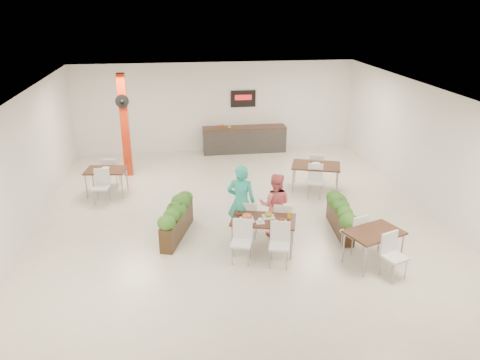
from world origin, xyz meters
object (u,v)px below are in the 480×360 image
(red_column, at_px, (125,125))
(planter_right, at_px, (341,213))
(diner_woman, at_px, (275,205))
(diner_man, at_px, (241,202))
(side_table_c, at_px, (374,237))
(side_table_b, at_px, (316,168))
(main_table, at_px, (263,224))
(service_counter, at_px, (244,139))
(planter_left, at_px, (177,217))
(side_table_a, at_px, (106,174))

(red_column, bearing_deg, planter_right, -41.32)
(diner_woman, bearing_deg, red_column, -34.53)
(diner_man, xyz_separation_m, side_table_c, (2.57, -1.55, -0.28))
(diner_man, distance_m, side_table_b, 3.72)
(red_column, height_order, main_table, red_column)
(service_counter, bearing_deg, planter_right, -78.48)
(red_column, bearing_deg, main_table, -57.87)
(planter_left, distance_m, side_table_b, 4.73)
(diner_woman, distance_m, side_table_b, 3.21)
(red_column, xyz_separation_m, side_table_a, (-0.48, -1.54, -1.02))
(main_table, bearing_deg, side_table_b, 56.41)
(service_counter, height_order, planter_right, service_counter)
(diner_woman, xyz_separation_m, planter_right, (1.60, -0.04, -0.29))
(diner_man, bearing_deg, red_column, -41.04)
(planter_left, bearing_deg, service_counter, 67.92)
(red_column, relative_size, diner_man, 1.78)
(service_counter, relative_size, planter_right, 1.73)
(side_table_a, bearing_deg, diner_man, -34.83)
(planter_left, height_order, side_table_c, planter_left)
(red_column, relative_size, side_table_c, 1.92)
(red_column, relative_size, planter_right, 1.84)
(side_table_c, bearing_deg, side_table_b, 68.99)
(diner_woman, relative_size, side_table_a, 0.93)
(planter_left, relative_size, side_table_b, 1.07)
(side_table_c, bearing_deg, main_table, 136.82)
(planter_left, bearing_deg, side_table_b, 30.60)
(service_counter, height_order, planter_left, service_counter)
(side_table_b, bearing_deg, side_table_c, -71.42)
(main_table, distance_m, planter_left, 2.08)
(diner_woman, height_order, side_table_b, diner_woman)
(diner_man, relative_size, side_table_a, 1.08)
(red_column, bearing_deg, diner_man, -57.69)
(red_column, distance_m, side_table_c, 8.36)
(red_column, bearing_deg, side_table_c, -48.37)
(service_counter, height_order, main_table, service_counter)
(side_table_b, bearing_deg, diner_man, -115.41)
(side_table_a, height_order, side_table_b, same)
(main_table, distance_m, side_table_a, 5.35)
(service_counter, bearing_deg, side_table_b, -68.38)
(side_table_c, bearing_deg, red_column, 110.85)
(side_table_c, bearing_deg, planter_left, 135.22)
(planter_right, xyz_separation_m, side_table_b, (0.19, 2.70, 0.16))
(diner_man, bearing_deg, service_counter, -82.58)
(planter_left, relative_size, side_table_c, 1.07)
(main_table, bearing_deg, service_counter, 84.65)
(side_table_a, distance_m, side_table_b, 6.02)
(red_column, distance_m, diner_man, 5.55)
(main_table, distance_m, diner_woman, 0.78)
(red_column, xyz_separation_m, side_table_c, (5.51, -6.20, -1.02))
(main_table, height_order, planter_left, planter_left)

